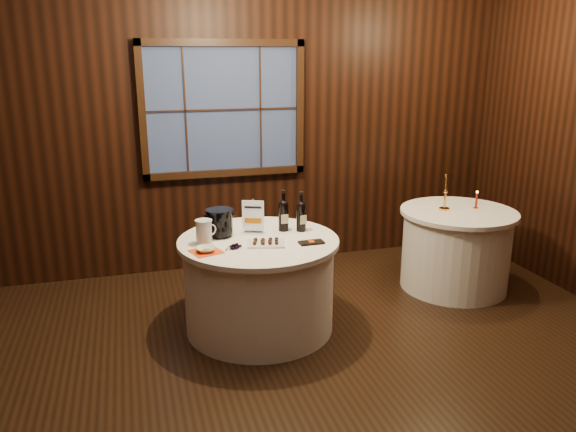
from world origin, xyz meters
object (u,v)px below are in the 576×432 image
object	(u,v)px
port_bottle_right	(301,214)
chocolate_box	(311,242)
ice_bucket	(220,222)
brass_candlestick	(445,197)
main_table	(259,284)
chocolate_plate	(266,243)
port_bottle_left	(283,213)
grape_bunch	(236,247)
cracker_bowl	(206,249)
side_table	(455,249)
glass_pitcher	(204,232)
red_candle	(476,202)
sign_stand	(254,222)

from	to	relation	value
port_bottle_right	chocolate_box	world-z (taller)	port_bottle_right
ice_bucket	chocolate_box	bearing A→B (deg)	-29.86
ice_bucket	brass_candlestick	size ratio (longest dim) A/B	0.64
main_table	chocolate_plate	size ratio (longest dim) A/B	4.00
port_bottle_left	port_bottle_right	xyz separation A→B (m)	(0.14, -0.05, -0.01)
chocolate_box	grape_bunch	distance (m)	0.58
cracker_bowl	side_table	bearing A→B (deg)	11.27
port_bottle_left	glass_pitcher	bearing A→B (deg)	-166.07
chocolate_plate	grape_bunch	world-z (taller)	chocolate_plate
chocolate_box	chocolate_plate	bearing A→B (deg)	167.79
main_table	cracker_bowl	xyz separation A→B (m)	(-0.44, -0.19, 0.40)
main_table	side_table	world-z (taller)	same
main_table	port_bottle_left	world-z (taller)	port_bottle_left
chocolate_box	red_candle	xyz separation A→B (m)	(1.82, 0.53, 0.06)
chocolate_box	ice_bucket	bearing A→B (deg)	148.73
port_bottle_left	ice_bucket	size ratio (longest dim) A/B	1.54
port_bottle_left	red_candle	size ratio (longest dim) A/B	1.98
chocolate_plate	brass_candlestick	bearing A→B (deg)	15.50
red_candle	sign_stand	bearing A→B (deg)	-176.01
main_table	side_table	size ratio (longest dim) A/B	1.19
side_table	ice_bucket	world-z (taller)	ice_bucket
port_bottle_left	cracker_bowl	size ratio (longest dim) A/B	2.46
side_table	red_candle	bearing A→B (deg)	2.31
main_table	brass_candlestick	world-z (taller)	brass_candlestick
main_table	side_table	bearing A→B (deg)	8.53
grape_bunch	glass_pitcher	xyz separation A→B (m)	(-0.21, 0.19, 0.08)
sign_stand	main_table	bearing A→B (deg)	-66.87
red_candle	port_bottle_left	bearing A→B (deg)	-175.59
glass_pitcher	side_table	bearing A→B (deg)	-14.88
brass_candlestick	chocolate_box	bearing A→B (deg)	-159.00
port_bottle_left	chocolate_box	world-z (taller)	port_bottle_left
grape_bunch	cracker_bowl	distance (m)	0.23
port_bottle_left	brass_candlestick	size ratio (longest dim) A/B	0.99
brass_candlestick	side_table	bearing A→B (deg)	-26.33
port_bottle_left	sign_stand	bearing A→B (deg)	-177.84
side_table	main_table	bearing A→B (deg)	-171.47
sign_stand	red_candle	bearing A→B (deg)	25.98
grape_bunch	cracker_bowl	xyz separation A→B (m)	(-0.23, -0.00, 0.00)
chocolate_box	grape_bunch	size ratio (longest dim) A/B	1.23
port_bottle_right	cracker_bowl	distance (m)	0.89
side_table	port_bottle_right	size ratio (longest dim) A/B	3.25
glass_pitcher	cracker_bowl	world-z (taller)	glass_pitcher
side_table	chocolate_box	bearing A→B (deg)	-162.30
port_bottle_right	ice_bucket	world-z (taller)	port_bottle_right
glass_pitcher	cracker_bowl	xyz separation A→B (m)	(-0.02, -0.19, -0.08)
brass_candlestick	red_candle	bearing A→B (deg)	-9.66
main_table	side_table	distance (m)	2.02
brass_candlestick	ice_bucket	bearing A→B (deg)	-174.51
side_table	port_bottle_right	bearing A→B (deg)	-173.24
sign_stand	port_bottle_left	bearing A→B (deg)	22.80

